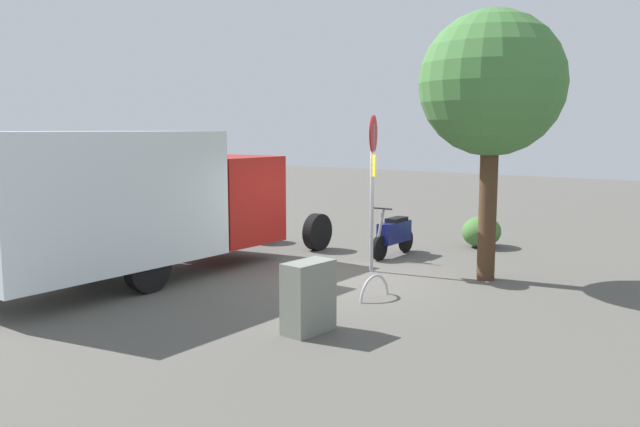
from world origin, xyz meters
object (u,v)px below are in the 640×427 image
Objects in this scene: stop_sign at (373,168)px; bike_rack_hoop at (374,298)px; motorcycle at (394,234)px; utility_cabinet at (308,297)px; street_tree at (492,85)px; box_truck_near at (137,198)px.

stop_sign reaches higher than bike_rack_hoop.
stop_sign is (1.74, 0.52, 1.64)m from motorcycle.
street_tree is at bearing 171.77° from utility_cabinet.
motorcycle is 4.33m from street_tree.
motorcycle is 6.04m from utility_cabinet.
utility_cabinet is at bearing 20.58° from stop_sign.
motorcycle is at bearing -29.01° from box_truck_near.
utility_cabinet is at bearing -8.23° from street_tree.
street_tree reaches higher than utility_cabinet.
motorcycle is at bearing -163.39° from stop_sign.
box_truck_near is at bearing -69.83° from bike_rack_hoop.
box_truck_near reaches higher than utility_cabinet.
street_tree is at bearing 159.62° from bike_rack_hoop.
box_truck_near is 7.98× the size of utility_cabinet.
motorcycle is at bearing -160.62° from utility_cabinet.
motorcycle is 3.96m from bike_rack_hoop.
street_tree reaches higher than box_truck_near.
street_tree is 4.66m from bike_rack_hoop.
bike_rack_hoop is (-1.63, 4.45, -1.61)m from box_truck_near.
utility_cabinet is (4.74, -0.68, -3.25)m from street_tree.
bike_rack_hoop is at bearing -20.38° from street_tree.
bike_rack_hoop is at bearing 24.35° from motorcycle.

